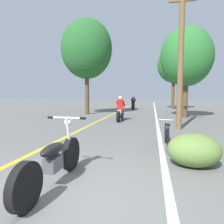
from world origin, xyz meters
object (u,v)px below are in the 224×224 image
motorcycle_foreground (54,160)px  bicycle_parked (167,135)px  roadside_tree_left (87,49)px  motorcycle_rider_lead (120,112)px  motorcycle_rider_far (133,104)px  roadside_tree_right_near (187,57)px  utility_pole (181,57)px  roadside_tree_right_far (174,64)px

motorcycle_foreground → bicycle_parked: 3.62m
roadside_tree_left → motorcycle_rider_lead: roadside_tree_left is taller
bicycle_parked → motorcycle_rider_far: bearing=99.2°
roadside_tree_left → motorcycle_rider_lead: bearing=-46.5°
roadside_tree_left → motorcycle_rider_far: bearing=63.1°
roadside_tree_right_near → motorcycle_rider_lead: 5.70m
utility_pole → roadside_tree_left: size_ratio=0.84×
motorcycle_foreground → motorcycle_rider_lead: motorcycle_rider_lead is taller
motorcycle_foreground → utility_pole: bearing=65.6°
motorcycle_foreground → motorcycle_rider_lead: bearing=91.5°
motorcycle_rider_lead → bicycle_parked: (2.26, -5.46, -0.19)m
roadside_tree_left → utility_pole: bearing=-42.8°
utility_pole → motorcycle_foreground: bearing=-114.4°
roadside_tree_left → bicycle_parked: (5.38, -8.74, -4.59)m
roadside_tree_right_far → motorcycle_foreground: roadside_tree_right_far is taller
utility_pole → motorcycle_rider_lead: size_ratio=2.97×
bicycle_parked → roadside_tree_right_far: bearing=83.9°
motorcycle_foreground → roadside_tree_left: bearing=105.9°
roadside_tree_right_far → motorcycle_rider_lead: 11.89m
motorcycle_rider_far → bicycle_parked: size_ratio=1.24×
roadside_tree_right_near → bicycle_parked: size_ratio=3.60×
utility_pole → roadside_tree_right_far: roadside_tree_right_far is taller
motorcycle_rider_far → roadside_tree_left: bearing=-116.9°
utility_pole → roadside_tree_right_far: 12.93m
utility_pole → motorcycle_rider_lead: (-2.99, 2.37, -2.58)m
roadside_tree_left → motorcycle_foreground: roadside_tree_left is taller
roadside_tree_right_near → roadside_tree_left: 7.19m
utility_pole → motorcycle_rider_far: 12.26m
motorcycle_rider_far → motorcycle_foreground: bearing=-88.9°
utility_pole → roadside_tree_right_near: (0.95, 4.69, 0.82)m
roadside_tree_right_far → bicycle_parked: roadside_tree_right_far is taller
motorcycle_rider_lead → bicycle_parked: size_ratio=1.25×
utility_pole → motorcycle_foreground: (-2.76, -6.08, -2.69)m
roadside_tree_right_far → utility_pole: bearing=-94.3°
roadside_tree_right_far → motorcycle_foreground: 19.71m
roadside_tree_right_far → motorcycle_rider_lead: (-3.95, -10.43, -4.12)m
roadside_tree_right_far → bicycle_parked: 16.55m
utility_pole → bicycle_parked: utility_pole is taller
roadside_tree_right_near → motorcycle_rider_far: bearing=120.5°
roadside_tree_left → bicycle_parked: roadside_tree_left is taller
roadside_tree_right_far → motorcycle_rider_lead: size_ratio=3.25×
utility_pole → motorcycle_foreground: 7.20m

